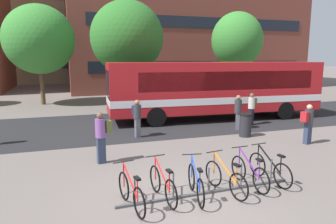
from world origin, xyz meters
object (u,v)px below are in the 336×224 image
at_px(parked_bicycle_blue_2, 196,183).
at_px(parked_bicycle_purple_4, 249,173).
at_px(parked_bicycle_orange_3, 225,179).
at_px(parked_bicycle_red_1, 163,185).
at_px(parked_bicycle_black_5, 269,169).
at_px(commuter_navy_pack_5, 137,116).
at_px(commuter_red_pack_0, 308,121).
at_px(street_tree_1, 127,37).
at_px(parked_bicycle_red_0, 131,193).
at_px(street_tree_0, 39,40).
at_px(commuter_olive_pack_4, 102,134).
at_px(commuter_maroon_pack_2, 238,110).
at_px(city_bus, 215,88).
at_px(trash_bin, 245,125).
at_px(commuter_olive_pack_1, 252,107).
at_px(street_tree_3, 237,40).

xyz_separation_m(parked_bicycle_blue_2, parked_bicycle_purple_4, (1.65, 0.20, 0.00)).
bearing_deg(parked_bicycle_orange_3, parked_bicycle_red_1, 75.25).
xyz_separation_m(parked_bicycle_black_5, commuter_navy_pack_5, (-2.42, 6.07, 0.57)).
bearing_deg(commuter_red_pack_0, street_tree_1, 102.65).
relative_size(parked_bicycle_red_0, street_tree_0, 0.24).
distance_m(commuter_olive_pack_4, street_tree_0, 15.45).
bearing_deg(commuter_maroon_pack_2, parked_bicycle_orange_3, -2.39).
height_order(parked_bicycle_orange_3, commuter_red_pack_0, commuter_red_pack_0).
height_order(parked_bicycle_red_0, commuter_maroon_pack_2, commuter_maroon_pack_2).
bearing_deg(street_tree_0, parked_bicycle_red_0, -80.76).
distance_m(parked_bicycle_red_0, parked_bicycle_red_1, 0.85).
bearing_deg(street_tree_1, commuter_navy_pack_5, -98.34).
height_order(parked_bicycle_red_1, street_tree_0, street_tree_0).
distance_m(city_bus, trash_bin, 4.29).
bearing_deg(street_tree_0, trash_bin, -55.26).
relative_size(commuter_olive_pack_1, commuter_maroon_pack_2, 0.99).
bearing_deg(parked_bicycle_orange_3, trash_bin, -46.84).
xyz_separation_m(parked_bicycle_blue_2, street_tree_0, (-4.59, 18.14, 4.35)).
xyz_separation_m(parked_bicycle_red_0, commuter_olive_pack_4, (-0.27, 3.42, 0.61)).
bearing_deg(commuter_olive_pack_1, commuter_red_pack_0, 58.97).
distance_m(parked_bicycle_orange_3, parked_bicycle_black_5, 1.54).
distance_m(parked_bicycle_red_0, commuter_navy_pack_5, 6.62).
relative_size(parked_bicycle_red_1, parked_bicycle_blue_2, 1.01).
bearing_deg(city_bus, commuter_olive_pack_1, 121.81).
relative_size(parked_bicycle_blue_2, parked_bicycle_purple_4, 0.99).
bearing_deg(commuter_olive_pack_4, parked_bicycle_purple_4, 127.86).
bearing_deg(commuter_red_pack_0, commuter_olive_pack_1, 79.55).
distance_m(commuter_maroon_pack_2, commuter_navy_pack_5, 4.96).
height_order(parked_bicycle_red_0, parked_bicycle_purple_4, same).
bearing_deg(commuter_maroon_pack_2, commuter_olive_pack_4, -36.20).
height_order(commuter_olive_pack_4, commuter_navy_pack_5, commuter_olive_pack_4).
relative_size(commuter_olive_pack_4, street_tree_1, 0.24).
bearing_deg(commuter_olive_pack_4, street_tree_1, -115.52).
height_order(parked_bicycle_red_0, street_tree_0, street_tree_0).
relative_size(parked_bicycle_black_5, street_tree_3, 0.24).
xyz_separation_m(parked_bicycle_red_0, commuter_maroon_pack_2, (6.54, 6.35, 0.58)).
bearing_deg(parked_bicycle_red_0, commuter_navy_pack_5, -22.66).
height_order(commuter_red_pack_0, street_tree_1, street_tree_1).
relative_size(trash_bin, street_tree_3, 0.14).
height_order(parked_bicycle_purple_4, parked_bicycle_black_5, same).
bearing_deg(parked_bicycle_red_0, parked_bicycle_orange_3, -97.18).
xyz_separation_m(parked_bicycle_red_0, parked_bicycle_orange_3, (2.48, 0.07, 0.00)).
xyz_separation_m(parked_bicycle_red_1, parked_bicycle_blue_2, (0.81, -0.17, 0.00)).
height_order(parked_bicycle_orange_3, trash_bin, trash_bin).
bearing_deg(trash_bin, commuter_olive_pack_1, 51.48).
xyz_separation_m(city_bus, parked_bicycle_red_0, (-6.66, -9.10, -1.39)).
height_order(parked_bicycle_orange_3, commuter_maroon_pack_2, commuter_maroon_pack_2).
xyz_separation_m(commuter_olive_pack_1, commuter_navy_pack_5, (-6.19, -0.66, -0.00)).
bearing_deg(commuter_maroon_pack_2, commuter_olive_pack_1, 150.73).
height_order(parked_bicycle_orange_3, parked_bicycle_black_5, same).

